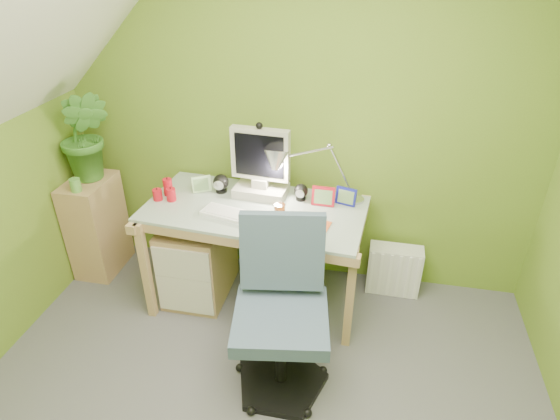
% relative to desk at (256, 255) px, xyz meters
% --- Properties ---
extents(wall_back, '(3.20, 0.01, 2.40)m').
position_rel_desk_xyz_m(wall_back, '(0.20, 0.42, 0.83)').
color(wall_back, olive).
rests_on(wall_back, floor).
extents(desk, '(1.43, 0.79, 0.74)m').
position_rel_desk_xyz_m(desk, '(0.00, 0.00, 0.00)').
color(desk, tan).
rests_on(desk, floor).
extents(monitor, '(0.38, 0.23, 0.50)m').
position_rel_desk_xyz_m(monitor, '(-0.00, 0.18, 0.62)').
color(monitor, '#B9B6A6').
rests_on(monitor, desk).
extents(speaker_left, '(0.12, 0.12, 0.13)m').
position_rel_desk_xyz_m(speaker_left, '(-0.27, 0.16, 0.43)').
color(speaker_left, black).
rests_on(speaker_left, desk).
extents(speaker_right, '(0.10, 0.10, 0.11)m').
position_rel_desk_xyz_m(speaker_right, '(0.27, 0.16, 0.43)').
color(speaker_right, black).
rests_on(speaker_right, desk).
extents(keyboard, '(0.46, 0.23, 0.02)m').
position_rel_desk_xyz_m(keyboard, '(-0.08, -0.14, 0.38)').
color(keyboard, white).
rests_on(keyboard, desk).
extents(mousepad, '(0.24, 0.19, 0.01)m').
position_rel_desk_xyz_m(mousepad, '(0.38, -0.14, 0.37)').
color(mousepad, '#D55521').
rests_on(mousepad, desk).
extents(mouse, '(0.12, 0.09, 0.04)m').
position_rel_desk_xyz_m(mouse, '(0.38, -0.14, 0.39)').
color(mouse, white).
rests_on(mouse, mousepad).
extents(amber_tumbler, '(0.07, 0.07, 0.09)m').
position_rel_desk_xyz_m(amber_tumbler, '(0.18, -0.08, 0.41)').
color(amber_tumbler, '#8E4414').
rests_on(amber_tumbler, desk).
extents(candle_cluster, '(0.17, 0.16, 0.11)m').
position_rel_desk_xyz_m(candle_cluster, '(-0.60, 0.01, 0.43)').
color(candle_cluster, red).
rests_on(candle_cluster, desk).
extents(photo_frame_red, '(0.15, 0.02, 0.12)m').
position_rel_desk_xyz_m(photo_frame_red, '(0.42, 0.12, 0.43)').
color(photo_frame_red, red).
rests_on(photo_frame_red, desk).
extents(photo_frame_blue, '(0.13, 0.05, 0.11)m').
position_rel_desk_xyz_m(photo_frame_blue, '(0.56, 0.16, 0.43)').
color(photo_frame_blue, navy).
rests_on(photo_frame_blue, desk).
extents(photo_frame_green, '(0.12, 0.08, 0.11)m').
position_rel_desk_xyz_m(photo_frame_green, '(-0.40, 0.14, 0.43)').
color(photo_frame_green, '#B5E09A').
rests_on(photo_frame_green, desk).
extents(desk_lamp, '(0.58, 0.31, 0.59)m').
position_rel_desk_xyz_m(desk_lamp, '(0.45, 0.18, 0.67)').
color(desk_lamp, '#ACACB1').
rests_on(desk_lamp, desk).
extents(side_ledge, '(0.28, 0.42, 0.74)m').
position_rel_desk_xyz_m(side_ledge, '(-1.25, 0.12, -0.00)').
color(side_ledge, tan).
rests_on(side_ledge, floor).
extents(potted_plant, '(0.39, 0.33, 0.64)m').
position_rel_desk_xyz_m(potted_plant, '(-1.21, 0.17, 0.69)').
color(potted_plant, '#3B7527').
rests_on(potted_plant, side_ledge).
extents(green_cup, '(0.08, 0.08, 0.09)m').
position_rel_desk_xyz_m(green_cup, '(-1.23, -0.03, 0.42)').
color(green_cup, '#63A745').
rests_on(green_cup, side_ledge).
extents(task_chair, '(0.64, 0.64, 1.01)m').
position_rel_desk_xyz_m(task_chair, '(0.31, -0.69, 0.14)').
color(task_chair, '#3D5165').
rests_on(task_chair, floor).
extents(radiator, '(0.37, 0.15, 0.37)m').
position_rel_desk_xyz_m(radiator, '(0.93, 0.28, -0.19)').
color(radiator, silver).
rests_on(radiator, floor).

